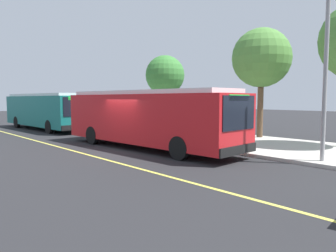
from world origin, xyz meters
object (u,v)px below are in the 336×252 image
(transit_bus_second, at_px, (45,110))
(route_sign_post, at_px, (173,109))
(pedestrian_commuter, at_px, (132,120))
(waiting_bench, at_px, (177,126))
(transit_bus_main, at_px, (147,117))

(transit_bus_second, distance_m, route_sign_post, 13.04)
(route_sign_post, height_order, pedestrian_commuter, route_sign_post)
(transit_bus_second, distance_m, waiting_bench, 11.71)
(waiting_bench, relative_size, pedestrian_commuter, 0.95)
(transit_bus_second, relative_size, waiting_bench, 6.96)
(transit_bus_main, bearing_deg, route_sign_post, 108.63)
(waiting_bench, distance_m, pedestrian_commuter, 3.12)
(pedestrian_commuter, bearing_deg, transit_bus_main, -27.74)
(transit_bus_main, relative_size, route_sign_post, 3.95)
(transit_bus_second, height_order, pedestrian_commuter, transit_bus_second)
(route_sign_post, bearing_deg, pedestrian_commuter, 179.49)
(transit_bus_main, bearing_deg, transit_bus_second, 179.81)
(transit_bus_second, xyz_separation_m, pedestrian_commuter, (8.62, 2.61, -0.50))
(transit_bus_main, distance_m, route_sign_post, 2.78)
(transit_bus_main, xyz_separation_m, pedestrian_commuter, (-5.04, 2.65, -0.50))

